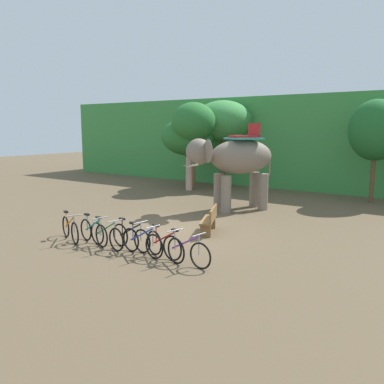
% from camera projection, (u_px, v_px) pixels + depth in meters
% --- Properties ---
extents(ground_plane, '(80.00, 80.00, 0.00)m').
position_uv_depth(ground_plane, '(170.00, 232.00, 14.04)').
color(ground_plane, brown).
extents(foliage_hedge, '(36.00, 6.00, 5.45)m').
position_uv_depth(foliage_hedge, '(310.00, 142.00, 25.42)').
color(foliage_hedge, '#3D8E42').
rests_on(foliage_hedge, ground).
extents(tree_center_right, '(3.20, 3.20, 4.20)m').
position_uv_depth(tree_center_right, '(188.00, 137.00, 24.32)').
color(tree_center_right, brown).
rests_on(tree_center_right, ground).
extents(tree_center_left, '(2.54, 2.54, 5.03)m').
position_uv_depth(tree_center_left, '(194.00, 122.00, 22.99)').
color(tree_center_left, brown).
rests_on(tree_center_left, ground).
extents(tree_far_right, '(3.51, 3.51, 5.24)m').
position_uv_depth(tree_far_right, '(223.00, 121.00, 24.54)').
color(tree_far_right, brown).
rests_on(tree_far_right, ground).
extents(tree_right, '(2.47, 2.47, 4.92)m').
position_uv_depth(tree_right, '(376.00, 130.00, 18.87)').
color(tree_right, brown).
rests_on(tree_right, ground).
extents(elephant, '(3.35, 3.98, 3.78)m').
position_uv_depth(elephant, '(234.00, 160.00, 17.43)').
color(elephant, gray).
rests_on(elephant, ground).
extents(bike_orange, '(1.60, 0.77, 0.92)m').
position_uv_depth(bike_orange, '(70.00, 229.00, 12.90)').
color(bike_orange, black).
rests_on(bike_orange, ground).
extents(bike_teal, '(1.67, 0.59, 0.92)m').
position_uv_depth(bike_teal, '(93.00, 232.00, 12.53)').
color(bike_teal, black).
rests_on(bike_teal, ground).
extents(bike_green, '(1.69, 0.52, 0.92)m').
position_uv_depth(bike_green, '(106.00, 235.00, 12.11)').
color(bike_green, black).
rests_on(bike_green, ground).
extents(bike_black, '(1.70, 0.52, 0.92)m').
position_uv_depth(bike_black, '(131.00, 237.00, 11.95)').
color(bike_black, black).
rests_on(bike_black, ground).
extents(bike_blue, '(1.70, 0.52, 0.92)m').
position_uv_depth(bike_blue, '(142.00, 242.00, 11.42)').
color(bike_blue, black).
rests_on(bike_blue, ground).
extents(bike_red, '(1.67, 0.61, 0.92)m').
position_uv_depth(bike_red, '(165.00, 246.00, 11.07)').
color(bike_red, black).
rests_on(bike_red, ground).
extents(bike_purple, '(1.70, 0.52, 0.92)m').
position_uv_depth(bike_purple, '(186.00, 251.00, 10.61)').
color(bike_purple, black).
rests_on(bike_purple, ground).
extents(wooden_bench, '(0.98, 1.54, 0.89)m').
position_uv_depth(wooden_bench, '(210.00, 219.00, 13.85)').
color(wooden_bench, brown).
rests_on(wooden_bench, ground).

